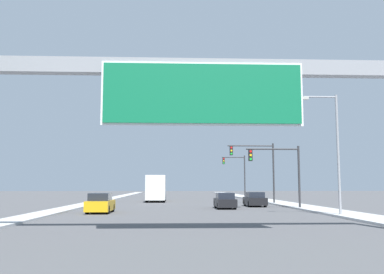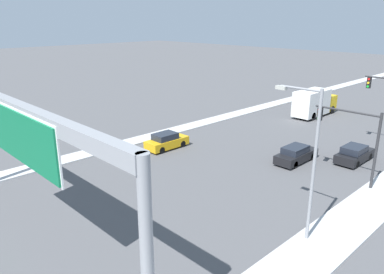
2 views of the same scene
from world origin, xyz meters
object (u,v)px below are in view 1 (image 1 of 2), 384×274
Objects in this scene: truck_box_primary at (156,188)px; traffic_light_mid_block at (259,163)px; traffic_light_near_intersection at (281,166)px; car_far_right at (225,201)px; car_near_right at (100,204)px; car_mid_right at (255,200)px; traffic_light_far_intersection at (238,170)px; sign_gantry at (203,92)px; street_lamp_right at (333,144)px.

traffic_light_mid_block reaches higher than truck_box_primary.
car_far_right is at bearing 169.11° from traffic_light_near_intersection.
traffic_light_near_intersection is (12.10, -16.84, 2.24)m from truck_box_primary.
traffic_light_mid_block is at bearing 43.39° from car_near_right.
traffic_light_mid_block is (5.11, 9.02, 4.05)m from car_far_right.
car_mid_right is 0.62× the size of traffic_light_far_intersection.
sign_gantry is 50.96m from traffic_light_far_intersection.
traffic_light_mid_block is at bearing -29.44° from truck_box_primary.
car_mid_right is 6.90m from traffic_light_mid_block.
car_mid_right is 0.57× the size of truck_box_primary.
truck_box_primary reaches higher than car_near_right.
traffic_light_far_intersection is at bearing 85.16° from car_mid_right.
truck_box_primary reaches higher than car_far_right.
sign_gantry reaches higher than traffic_light_near_intersection.
sign_gantry is at bearing -105.79° from car_mid_right.
truck_box_primary reaches higher than car_mid_right.
traffic_light_near_intersection is at bearing -10.89° from car_far_right.
truck_box_primary is (-10.50, 12.19, 1.02)m from car_mid_right.
traffic_light_far_intersection is at bearing 65.08° from car_near_right.
traffic_light_far_intersection reaches higher than car_far_right.
street_lamp_right is (3.01, -13.89, 4.41)m from car_mid_right.
car_near_right is 0.49× the size of street_lamp_right.
truck_box_primary is 20.85m from traffic_light_near_intersection.
traffic_light_far_intersection is (0.55, 30.00, 0.62)m from traffic_light_near_intersection.
car_far_right is at bearing 28.64° from car_near_right.
car_near_right is at bearing -136.61° from traffic_light_mid_block.
street_lamp_right is (6.51, -10.23, 4.41)m from car_far_right.
street_lamp_right is at bearing -85.84° from traffic_light_mid_block.
truck_box_primary is at bearing 113.82° from car_far_right.
truck_box_primary is 1.07× the size of traffic_light_mid_block.
car_far_right is 11.96m from car_near_right.
car_far_right is at bearing -101.01° from traffic_light_far_intersection.
traffic_light_near_intersection is at bearing -90.08° from traffic_light_mid_block.
car_far_right is 17.36m from truck_box_primary.
car_far_right is 1.06× the size of car_mid_right.
truck_box_primary is 14.23m from traffic_light_mid_block.
traffic_light_far_intersection is (9.15, 50.11, -1.77)m from sign_gantry.
sign_gantry is 4.52× the size of car_far_right.
street_lamp_right is at bearing -14.79° from car_near_right.
sign_gantry is 4.79× the size of car_mid_right.
traffic_light_mid_block is at bearing 73.27° from car_mid_right.
car_near_right is at bearing 114.51° from sign_gantry.
truck_box_primary is 18.48m from traffic_light_far_intersection.
car_near_right is at bearing -114.92° from traffic_light_far_intersection.
sign_gantry reaches higher than car_mid_right.
car_far_right is 5.07m from car_mid_right.
car_far_right is at bearing 122.48° from street_lamp_right.
traffic_light_near_intersection is 0.67× the size of street_lamp_right.
car_mid_right is at bearing 46.31° from car_far_right.
truck_box_primary is 0.87× the size of street_lamp_right.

